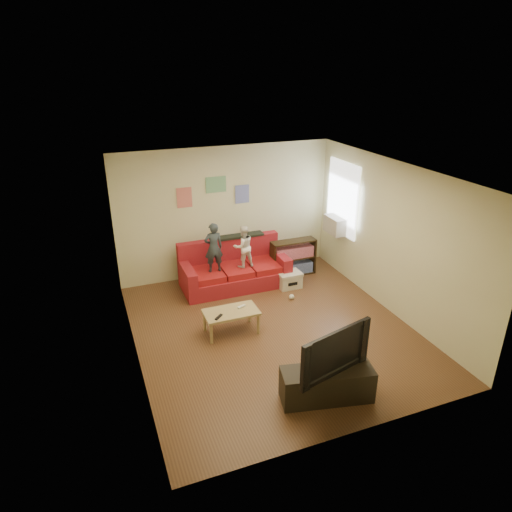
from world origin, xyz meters
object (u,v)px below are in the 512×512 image
object	(u,v)px
sofa	(234,270)
television	(330,349)
bookshelf	(293,259)
file_box	(289,280)
tv_stand	(327,384)
child_a	(214,248)
child_b	(243,246)
coffee_table	(231,314)

from	to	relation	value
sofa	television	bearing A→B (deg)	-89.07
sofa	bookshelf	bearing A→B (deg)	-0.43
file_box	tv_stand	distance (m)	3.32
child_a	sofa	bearing A→B (deg)	-157.24
child_a	bookshelf	distance (m)	1.87
sofa	bookshelf	size ratio (longest dim) A/B	2.21
child_a	television	xyz separation A→B (m)	(0.51, -3.54, -0.14)
child_b	bookshelf	size ratio (longest dim) A/B	0.89
bookshelf	file_box	bearing A→B (deg)	-121.95
sofa	bookshelf	xyz separation A→B (m)	(1.32, -0.01, 0.03)
coffee_table	file_box	xyz separation A→B (m)	(1.61, 1.16, -0.18)
bookshelf	tv_stand	xyz separation A→B (m)	(-1.26, -3.70, -0.11)
child_b	coffee_table	xyz separation A→B (m)	(-0.77, -1.52, -0.53)
sofa	file_box	world-z (taller)	sofa
coffee_table	file_box	size ratio (longest dim) A/B	1.93
sofa	child_a	bearing A→B (deg)	-159.11
coffee_table	bookshelf	bearing A→B (deg)	40.94
file_box	television	distance (m)	3.38
coffee_table	tv_stand	distance (m)	2.13
child_a	coffee_table	xyz separation A→B (m)	(-0.17, -1.52, -0.59)
television	child_a	bearing A→B (deg)	83.37
tv_stand	child_b	bearing A→B (deg)	101.02
sofa	television	world-z (taller)	television
child_a	child_b	distance (m)	0.60
sofa	child_b	xyz separation A→B (m)	(0.15, -0.17, 0.56)
child_b	coffee_table	bearing A→B (deg)	59.07
coffee_table	television	bearing A→B (deg)	-71.44
sofa	child_b	bearing A→B (deg)	-49.42
child_b	coffee_table	distance (m)	1.78
bookshelf	television	xyz separation A→B (m)	(-1.26, -3.70, 0.45)
child_b	file_box	xyz separation A→B (m)	(0.85, -0.35, -0.71)
child_a	tv_stand	world-z (taller)	child_a
coffee_table	bookshelf	size ratio (longest dim) A/B	0.94
child_a	tv_stand	size ratio (longest dim) A/B	0.80
child_b	sofa	bearing A→B (deg)	-53.57
sofa	coffee_table	world-z (taller)	sofa
child_a	tv_stand	distance (m)	3.64
sofa	child_a	distance (m)	0.79
tv_stand	television	bearing A→B (deg)	0.00
television	sofa	bearing A→B (deg)	76.06
bookshelf	television	bearing A→B (deg)	-108.79
sofa	bookshelf	world-z (taller)	sofa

